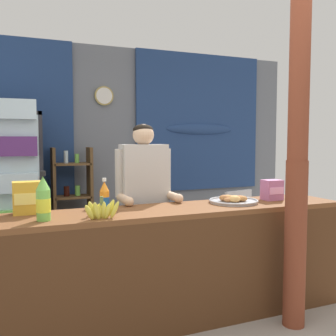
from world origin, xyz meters
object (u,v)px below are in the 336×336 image
drink_fridge (9,179)px  soda_bottle_orange_soda (104,198)px  stall_counter (186,254)px  banana_bunch (101,210)px  bottle_shelf_rack (72,200)px  soda_bottle_lime_soda (43,200)px  snack_box_wafer (272,190)px  shopkeeper (144,190)px  pastry_tray (233,200)px  plastic_lawn_chair (230,220)px  snack_box_choco_powder (28,198)px  timber_post (297,167)px

drink_fridge → soda_bottle_orange_soda: (0.66, -1.68, -0.00)m
stall_counter → banana_bunch: size_ratio=10.88×
banana_bunch → bottle_shelf_rack: bearing=86.6°
stall_counter → soda_bottle_lime_soda: (-1.05, 0.01, 0.49)m
soda_bottle_lime_soda → soda_bottle_orange_soda: (0.45, 0.14, -0.03)m
soda_bottle_orange_soda → snack_box_wafer: bearing=0.5°
drink_fridge → shopkeeper: (1.12, -1.24, -0.02)m
stall_counter → soda_bottle_orange_soda: (-0.61, 0.15, 0.46)m
snack_box_wafer → pastry_tray: 0.42m
plastic_lawn_chair → soda_bottle_orange_soda: 2.13m
bottle_shelf_rack → snack_box_choco_powder: bottle_shelf_rack is taller
drink_fridge → shopkeeper: 1.67m
soda_bottle_lime_soda → snack_box_choco_powder: size_ratio=1.41×
plastic_lawn_chair → soda_bottle_orange_soda: soda_bottle_orange_soda is taller
soda_bottle_orange_soda → snack_box_choco_powder: 0.55m
shopkeeper → banana_bunch: (-0.54, -0.67, -0.04)m
pastry_tray → banana_bunch: banana_bunch is taller
shopkeeper → snack_box_wafer: bearing=-21.8°
stall_counter → snack_box_wafer: 1.04m
shopkeeper → soda_bottle_lime_soda: size_ratio=4.74×
timber_post → drink_fridge: (-2.04, 2.17, -0.22)m
pastry_tray → shopkeeper: bearing=146.1°
drink_fridge → plastic_lawn_chair: (2.42, -0.60, -0.52)m
shopkeeper → plastic_lawn_chair: bearing=26.4°
snack_box_wafer → snack_box_choco_powder: bearing=176.1°
bottle_shelf_rack → snack_box_wafer: size_ratio=7.49×
plastic_lawn_chair → soda_bottle_lime_soda: (-2.20, -1.22, 0.56)m
plastic_lawn_chair → pastry_tray: 1.33m
soda_bottle_lime_soda → banana_bunch: bearing=-13.7°
soda_bottle_lime_soda → pastry_tray: 1.58m
soda_bottle_orange_soda → banana_bunch: 0.24m
drink_fridge → pastry_tray: (1.78, -1.68, -0.09)m
stall_counter → plastic_lawn_chair: bearing=46.9°
banana_bunch → stall_counter: bearing=6.8°
bottle_shelf_rack → soda_bottle_orange_soda: (-0.06, -1.99, 0.32)m
shopkeeper → pastry_tray: shopkeeper is taller
soda_bottle_orange_soda → plastic_lawn_chair: bearing=31.7°
soda_bottle_orange_soda → stall_counter: bearing=-13.5°
snack_box_wafer → timber_post: bearing=-107.4°
timber_post → bottle_shelf_rack: (-1.32, 2.48, -0.54)m
timber_post → soda_bottle_lime_soda: size_ratio=7.73×
drink_fridge → shopkeeper: bearing=-47.9°
snack_box_choco_powder → shopkeeper: bearing=16.1°
drink_fridge → plastic_lawn_chair: drink_fridge is taller
bottle_shelf_rack → shopkeeper: 1.63m
pastry_tray → banana_bunch: size_ratio=1.61×
snack_box_choco_powder → pastry_tray: snack_box_choco_powder is taller
drink_fridge → soda_bottle_orange_soda: 1.81m
soda_bottle_lime_soda → snack_box_wafer: size_ratio=1.85×
drink_fridge → pastry_tray: drink_fridge is taller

